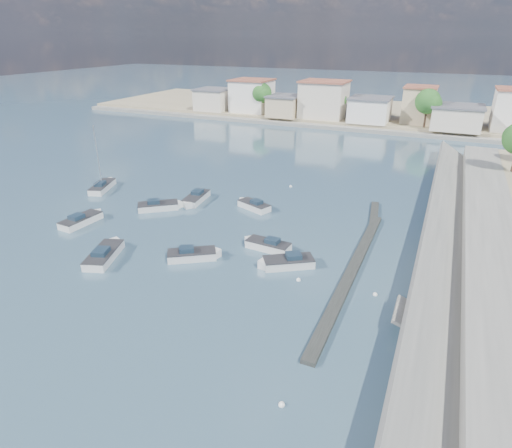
{
  "coord_description": "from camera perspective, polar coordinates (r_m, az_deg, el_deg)",
  "views": [
    {
      "loc": [
        12.73,
        -23.91,
        19.57
      ],
      "look_at": [
        -3.93,
        13.31,
        1.4
      ],
      "focal_mm": 30.0,
      "sensor_mm": 36.0,
      "label": 1
    }
  ],
  "objects": [
    {
      "name": "ground",
      "position": [
        68.04,
        12.38,
        6.74
      ],
      "size": [
        400.0,
        400.0,
        0.0
      ],
      "primitive_type": "plane",
      "color": "#2A4054",
      "rests_on": "ground"
    },
    {
      "name": "mooring_buoys",
      "position": [
        43.65,
        13.41,
        -3.26
      ],
      "size": [
        19.38,
        36.92,
        0.38
      ],
      "color": "white",
      "rests_on": "ground"
    },
    {
      "name": "motorboat_d",
      "position": [
        39.43,
        3.98,
        -5.18
      ],
      "size": [
        4.88,
        4.08,
        1.48
      ],
      "color": "silver",
      "rests_on": "ground"
    },
    {
      "name": "motorboat_h",
      "position": [
        41.08,
        -8.21,
        -4.1
      ],
      "size": [
        4.76,
        3.99,
        1.48
      ],
      "color": "silver",
      "rests_on": "ground"
    },
    {
      "name": "motorboat_a",
      "position": [
        43.32,
        -19.45,
        -3.77
      ],
      "size": [
        3.72,
        5.91,
        1.48
      ],
      "color": "silver",
      "rests_on": "ground"
    },
    {
      "name": "motorboat_b",
      "position": [
        53.38,
        -12.64,
        2.34
      ],
      "size": [
        4.96,
        4.45,
        1.48
      ],
      "color": "silver",
      "rests_on": "ground"
    },
    {
      "name": "breakwater",
      "position": [
        41.83,
        13.35,
        -4.33
      ],
      "size": [
        2.0,
        31.02,
        0.35
      ],
      "color": "black",
      "rests_on": "ground"
    },
    {
      "name": "motorboat_f",
      "position": [
        52.29,
        -0.43,
        2.48
      ],
      "size": [
        4.73,
        3.17,
        1.48
      ],
      "color": "silver",
      "rests_on": "ground"
    },
    {
      "name": "motorboat_e",
      "position": [
        52.0,
        -22.09,
        0.51
      ],
      "size": [
        2.27,
        5.48,
        1.48
      ],
      "color": "silver",
      "rests_on": "ground"
    },
    {
      "name": "sailboat",
      "position": [
        62.62,
        -19.71,
        4.77
      ],
      "size": [
        3.58,
        5.94,
        9.0
      ],
      "color": "silver",
      "rests_on": "ground"
    },
    {
      "name": "shore_trees",
      "position": [
        93.09,
        21.85,
        14.13
      ],
      "size": [
        74.56,
        38.32,
        7.92
      ],
      "color": "#38281E",
      "rests_on": "ground"
    },
    {
      "name": "motorboat_c",
      "position": [
        42.48,
        1.37,
        -2.85
      ],
      "size": [
        4.98,
        2.04,
        1.48
      ],
      "color": "silver",
      "rests_on": "ground"
    },
    {
      "name": "far_shore_quay",
      "position": [
        97.66,
        16.5,
        11.74
      ],
      "size": [
        160.0,
        2.5,
        0.8
      ],
      "primitive_type": "cube",
      "color": "slate",
      "rests_on": "ground"
    },
    {
      "name": "far_town",
      "position": [
        101.91,
        23.44,
        13.87
      ],
      "size": [
        113.01,
        12.8,
        8.35
      ],
      "color": "beige",
      "rests_on": "far_shore_land"
    },
    {
      "name": "far_shore_land",
      "position": [
        118.13,
        18.14,
        13.68
      ],
      "size": [
        160.0,
        40.0,
        1.4
      ],
      "primitive_type": "cube",
      "color": "gray",
      "rests_on": "ground"
    },
    {
      "name": "motorboat_g",
      "position": [
        54.95,
        -8.1,
        3.33
      ],
      "size": [
        2.55,
        5.66,
        1.48
      ],
      "color": "silver",
      "rests_on": "ground"
    },
    {
      "name": "seawall_walkway",
      "position": [
        41.76,
        29.32,
        -5.91
      ],
      "size": [
        5.0,
        90.0,
        1.8
      ],
      "primitive_type": "cube",
      "color": "slate",
      "rests_on": "ground"
    }
  ]
}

